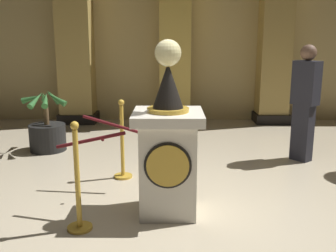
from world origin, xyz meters
name	(u,v)px	position (x,y,z in m)	size (l,w,h in m)	color
ground_plane	(178,208)	(0.00, 0.00, 0.00)	(11.26, 11.26, 0.00)	beige
back_wall	(175,40)	(0.00, 4.79, 1.75)	(11.26, 0.16, 3.49)	tan
pedestal_clock	(168,149)	(-0.11, -0.10, 0.69)	(0.70, 0.70, 1.78)	silver
stanchion_near	(122,151)	(-0.71, 0.94, 0.36)	(0.24, 0.24, 1.04)	gold
stanchion_far	(78,193)	(-0.95, -0.49, 0.37)	(0.24, 0.24, 1.06)	gold
velvet_rope	(102,132)	(-0.83, 0.22, 0.79)	(0.85, 0.88, 0.22)	#591419
column_left	(76,44)	(-2.09, 4.49, 1.66)	(0.84, 0.84, 3.35)	black
column_right	(274,44)	(2.09, 4.49, 1.66)	(0.76, 0.76, 3.35)	black
column_centre_rear	(175,44)	(0.00, 4.49, 1.66)	(0.78, 0.78, 3.35)	black
potted_palm_left	(47,132)	(-2.08, 2.20, 0.30)	(0.75, 0.71, 1.03)	black
bystander_guest	(305,100)	(1.87, 1.72, 0.91)	(0.40, 0.42, 1.71)	#26262D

